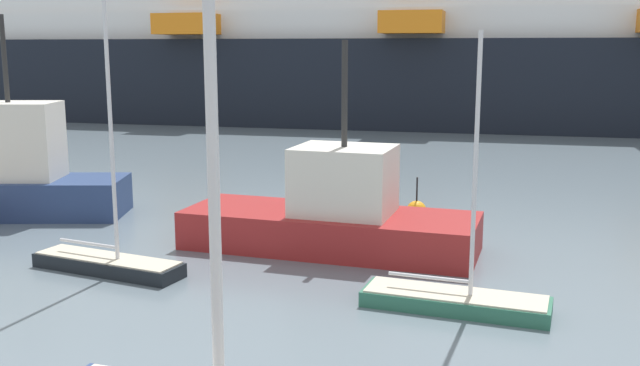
% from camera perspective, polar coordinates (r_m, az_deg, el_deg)
% --- Properties ---
extents(sailboat_2, '(4.44, 1.58, 6.45)m').
position_cam_1_polar(sailboat_2, '(17.39, 10.68, -8.90)').
color(sailboat_2, '#2D6B51').
rests_on(sailboat_2, ground_plane).
extents(sailboat_3, '(4.59, 1.75, 8.63)m').
position_cam_1_polar(sailboat_3, '(20.65, -16.47, -5.70)').
color(sailboat_3, black).
rests_on(sailboat_3, ground_plane).
extents(fishing_boat_0, '(8.99, 3.41, 6.29)m').
position_cam_1_polar(fishing_boat_0, '(21.82, 1.12, -2.58)').
color(fishing_boat_0, maroon).
rests_on(fishing_boat_0, ground_plane).
extents(fishing_boat_1, '(9.18, 5.03, 7.22)m').
position_cam_1_polar(fishing_boat_1, '(28.58, -23.61, 0.49)').
color(fishing_boat_1, navy).
rests_on(fishing_boat_1, ground_plane).
extents(channel_buoy_2, '(0.71, 0.71, 1.56)m').
position_cam_1_polar(channel_buoy_2, '(25.86, 7.65, -2.17)').
color(channel_buoy_2, orange).
rests_on(channel_buoy_2, ground_plane).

